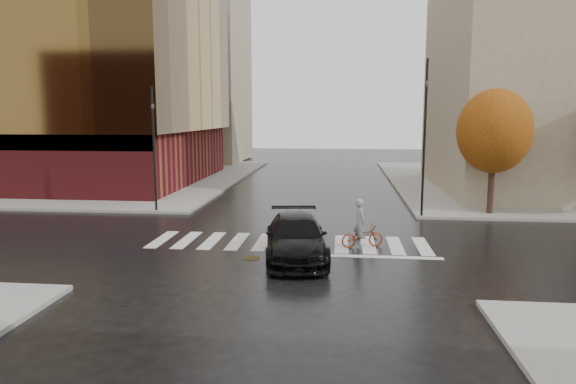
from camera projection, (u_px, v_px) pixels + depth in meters
The scene contains 13 objects.
ground at pixel (288, 246), 21.03m from camera, with size 120.00×120.00×0.00m, color black.
sidewalk_nw at pixel (70, 176), 43.85m from camera, with size 30.00×30.00×0.15m, color gray.
crosswalk at pixel (289, 243), 21.52m from camera, with size 12.00×3.00×0.01m, color silver.
office_glass at pixel (30, 76), 39.76m from camera, with size 27.00×19.00×16.00m.
building_ne_tan at pixel (565, 57), 34.60m from camera, with size 16.00×16.00×18.00m, color gray.
building_nw_far at pixel (181, 71), 57.54m from camera, with size 14.00×12.00×20.00m, color gray.
tree_ne_a at pixel (494, 131), 26.59m from camera, with size 3.80×3.80×6.50m.
sedan at pixel (296, 238), 19.09m from camera, with size 2.21×5.44×1.58m, color black.
cyclist at pixel (361, 231), 20.70m from camera, with size 1.85×1.15×1.99m.
traffic_light_nw at pixel (154, 142), 27.46m from camera, with size 0.17×0.14×6.65m.
traffic_light_ne at pixel (425, 126), 25.85m from camera, with size 0.20×0.23×7.93m.
fire_hydrant at pixel (157, 192), 31.73m from camera, with size 0.28×0.28×0.77m.
manhole at pixel (251, 258), 19.18m from camera, with size 0.65×0.65×0.01m, color #413517.
Camera 1 is at (2.17, -20.34, 5.34)m, focal length 32.00 mm.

